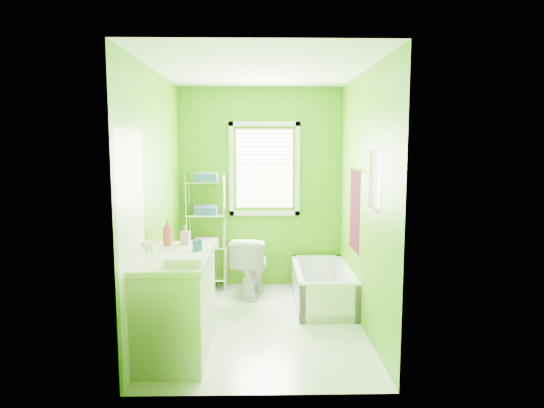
{
  "coord_description": "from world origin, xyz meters",
  "views": [
    {
      "loc": [
        0.02,
        -4.89,
        1.88
      ],
      "look_at": [
        0.12,
        0.25,
        1.24
      ],
      "focal_mm": 32.0,
      "sensor_mm": 36.0,
      "label": 1
    }
  ],
  "objects_px": {
    "bathtub": "(323,292)",
    "toilet": "(251,265)",
    "wire_shelf_unit": "(208,219)",
    "vanity": "(176,300)"
  },
  "relations": [
    {
      "from": "bathtub",
      "to": "toilet",
      "type": "xyz_separation_m",
      "value": [
        -0.85,
        0.37,
        0.23
      ]
    },
    {
      "from": "toilet",
      "to": "wire_shelf_unit",
      "type": "height_order",
      "value": "wire_shelf_unit"
    },
    {
      "from": "wire_shelf_unit",
      "to": "toilet",
      "type": "bearing_deg",
      "value": -27.39
    },
    {
      "from": "bathtub",
      "to": "wire_shelf_unit",
      "type": "distance_m",
      "value": 1.74
    },
    {
      "from": "bathtub",
      "to": "toilet",
      "type": "relative_size",
      "value": 1.86
    },
    {
      "from": "vanity",
      "to": "wire_shelf_unit",
      "type": "distance_m",
      "value": 1.99
    },
    {
      "from": "wire_shelf_unit",
      "to": "bathtub",
      "type": "bearing_deg",
      "value": -25.16
    },
    {
      "from": "bathtub",
      "to": "toilet",
      "type": "bearing_deg",
      "value": 156.36
    },
    {
      "from": "toilet",
      "to": "wire_shelf_unit",
      "type": "xyz_separation_m",
      "value": [
        -0.56,
        0.29,
        0.54
      ]
    },
    {
      "from": "toilet",
      "to": "wire_shelf_unit",
      "type": "bearing_deg",
      "value": -18.88
    }
  ]
}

